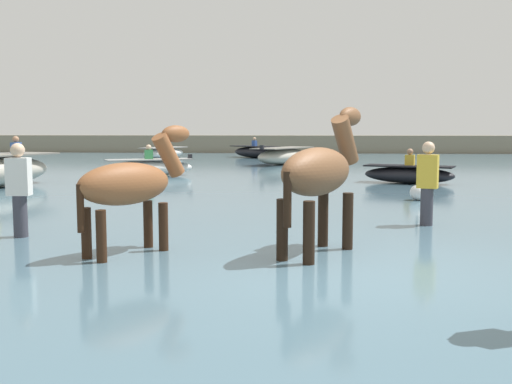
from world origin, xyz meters
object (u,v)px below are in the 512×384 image
boat_far_offshore (409,174)px  horse_lead_bay (320,175)px  person_spectator_far (20,196)px  channel_buoy (418,192)px  boat_mid_outer (164,153)px  boat_near_port (283,156)px  boat_mid_channel (255,152)px  horse_trailing_chestnut (130,187)px  person_wading_close (427,189)px  boat_distant_west (149,167)px

boat_far_offshore → horse_lead_bay: bearing=-105.7°
horse_lead_bay → person_spectator_far: 4.36m
horse_lead_bay → channel_buoy: (2.28, 5.80, -0.80)m
boat_mid_outer → person_spectator_far: 23.23m
horse_lead_bay → boat_mid_outer: bearing=108.0°
boat_near_port → boat_mid_channel: bearing=106.4°
horse_trailing_chestnut → person_wading_close: horse_trailing_chestnut is taller
boat_near_port → person_spectator_far: person_spectator_far is taller
boat_distant_west → boat_near_port: boat_distant_west is taller
boat_mid_outer → boat_near_port: boat_mid_outer is taller
horse_trailing_chestnut → person_wading_close: (4.13, 2.54, -0.24)m
horse_lead_bay → person_spectator_far: size_ratio=1.30×
horse_lead_bay → boat_mid_outer: size_ratio=0.66×
horse_lead_bay → boat_far_offshore: size_ratio=0.78×
boat_near_port → boat_far_offshore: size_ratio=1.49×
boat_distant_west → boat_mid_channel: bearing=79.5°
horse_lead_bay → boat_distant_west: bearing=114.2°
person_wading_close → boat_mid_outer: bearing=113.9°
boat_distant_west → person_wading_close: bearing=-53.4°
horse_trailing_chestnut → boat_mid_channel: 25.19m
person_spectator_far → channel_buoy: (6.55, 5.01, -0.42)m
horse_trailing_chestnut → person_spectator_far: bearing=152.9°
boat_distant_west → channel_buoy: (7.63, -6.14, -0.11)m
horse_trailing_chestnut → boat_near_port: 19.12m
horse_trailing_chestnut → boat_mid_outer: 24.55m
horse_trailing_chestnut → channel_buoy: (4.63, 6.00, -0.66)m
channel_buoy → boat_mid_outer: bearing=119.1°
horse_trailing_chestnut → channel_buoy: 7.60m
boat_near_port → person_spectator_far: size_ratio=2.47×
horse_trailing_chestnut → boat_far_offshore: size_ratio=0.69×
boat_mid_channel → boat_far_offshore: (5.74, -15.02, -0.06)m
boat_near_port → channel_buoy: (3.43, -13.08, -0.20)m
boat_near_port → person_wading_close: person_wading_close is taller
boat_mid_outer → horse_lead_bay: bearing=-72.0°
person_spectator_far → horse_lead_bay: bearing=-10.5°
horse_trailing_chestnut → boat_far_offshore: (5.14, 10.15, -0.57)m
boat_far_offshore → channel_buoy: (-0.51, -4.16, -0.09)m
boat_far_offshore → person_spectator_far: (-7.06, -9.17, 0.33)m
boat_near_port → person_wading_close: (2.94, -16.54, 0.22)m
person_spectator_far → person_wading_close: size_ratio=1.00×
person_spectator_far → channel_buoy: bearing=37.4°
horse_trailing_chestnut → channel_buoy: horse_trailing_chestnut is taller
person_spectator_far → channel_buoy: person_spectator_far is taller
horse_trailing_chestnut → channel_buoy: size_ratio=2.41×
boat_mid_outer → channel_buoy: bearing=-60.9°
horse_trailing_chestnut → boat_mid_channel: bearing=91.4°
person_wading_close → person_spectator_far: bearing=-165.6°
boat_distant_west → boat_far_offshore: 8.38m
boat_distant_west → person_spectator_far: 11.21m
boat_mid_channel → channel_buoy: (5.22, -19.18, -0.15)m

